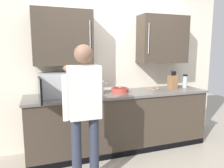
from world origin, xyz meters
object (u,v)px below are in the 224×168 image
object	(u,v)px
microwave_oven	(55,85)
wooden_spoon	(155,89)
stock_pot	(96,87)
person_figure	(84,105)
fruit_bowl	(120,90)
thermos_flask	(185,81)
knife_block	(172,82)

from	to	relation	value
microwave_oven	wooden_spoon	xyz separation A→B (m)	(1.60, 0.02, -0.16)
stock_pot	microwave_oven	bearing A→B (deg)	-179.46
person_figure	wooden_spoon	bearing A→B (deg)	31.23
wooden_spoon	person_figure	bearing A→B (deg)	-148.77
microwave_oven	fruit_bowl	world-z (taller)	microwave_oven
thermos_flask	knife_block	bearing A→B (deg)	-177.16
fruit_bowl	person_figure	distance (m)	1.08
wooden_spoon	fruit_bowl	world-z (taller)	fruit_bowl
wooden_spoon	knife_block	distance (m)	0.35
thermos_flask	knife_block	world-z (taller)	knife_block
thermos_flask	person_figure	bearing A→B (deg)	-157.12
thermos_flask	stock_pot	xyz separation A→B (m)	(-1.62, -0.01, -0.02)
microwave_oven	thermos_flask	size ratio (longest dim) A/B	3.18
wooden_spoon	thermos_flask	size ratio (longest dim) A/B	0.88
fruit_bowl	microwave_oven	bearing A→B (deg)	178.90
microwave_oven	thermos_flask	distance (m)	2.20
microwave_oven	knife_block	distance (m)	1.94
microwave_oven	person_figure	distance (m)	0.85
stock_pot	knife_block	bearing A→B (deg)	0.06
stock_pot	wooden_spoon	bearing A→B (deg)	0.81
person_figure	thermos_flask	bearing A→B (deg)	22.88
person_figure	microwave_oven	bearing A→B (deg)	105.68
thermos_flask	fruit_bowl	size ratio (longest dim) A/B	0.85
microwave_oven	person_figure	xyz separation A→B (m)	(0.23, -0.81, -0.11)
microwave_oven	thermos_flask	xyz separation A→B (m)	(2.20, 0.02, -0.05)
fruit_bowl	thermos_flask	bearing A→B (deg)	1.79
knife_block	thermos_flask	bearing A→B (deg)	2.84
knife_block	person_figure	bearing A→B (deg)	-154.36
stock_pot	knife_block	xyz separation A→B (m)	(1.35, 0.00, 0.02)
thermos_flask	stock_pot	distance (m)	1.62
wooden_spoon	fruit_bowl	bearing A→B (deg)	-176.56
microwave_oven	wooden_spoon	size ratio (longest dim) A/B	3.61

